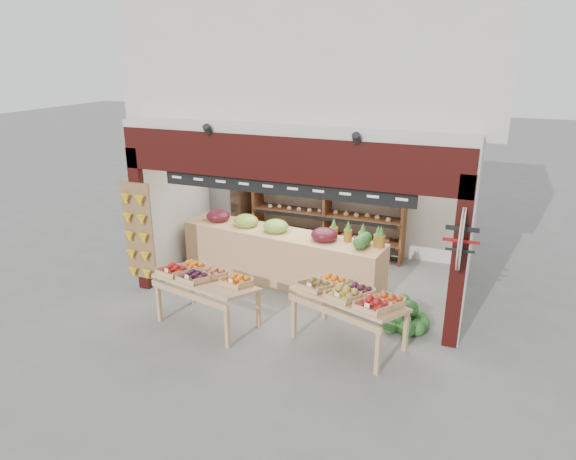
# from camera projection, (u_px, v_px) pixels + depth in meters

# --- Properties ---
(ground) EXTENTS (60.00, 60.00, 0.00)m
(ground) POSITION_uv_depth(u_px,v_px,m) (302.00, 288.00, 9.65)
(ground) COLOR slate
(ground) RESTS_ON ground
(shop_structure) EXTENTS (6.36, 5.12, 5.40)m
(shop_structure) POSITION_uv_depth(u_px,v_px,m) (333.00, 67.00, 9.78)
(shop_structure) COLOR beige
(shop_structure) RESTS_ON ground
(banana_board) EXTENTS (0.60, 0.15, 1.80)m
(banana_board) POSITION_uv_depth(u_px,v_px,m) (138.00, 234.00, 9.20)
(banana_board) COLOR olive
(banana_board) RESTS_ON ground
(gift_sign) EXTENTS (0.04, 0.93, 0.92)m
(gift_sign) POSITION_uv_depth(u_px,v_px,m) (461.00, 238.00, 7.12)
(gift_sign) COLOR #C0F2D9
(gift_sign) RESTS_ON ground
(back_shelving) EXTENTS (3.34, 0.55, 2.04)m
(back_shelving) POSITION_uv_depth(u_px,v_px,m) (327.00, 196.00, 10.98)
(back_shelving) COLOR brown
(back_shelving) RESTS_ON ground
(refrigerator) EXTENTS (0.93, 0.93, 1.94)m
(refrigerator) POSITION_uv_depth(u_px,v_px,m) (228.00, 203.00, 11.61)
(refrigerator) COLOR silver
(refrigerator) RESTS_ON ground
(cardboard_stack) EXTENTS (1.04, 0.81, 0.68)m
(cardboard_stack) POSITION_uv_depth(u_px,v_px,m) (238.00, 252.00, 10.70)
(cardboard_stack) COLOR beige
(cardboard_stack) RESTS_ON ground
(mid_counter) EXTENTS (4.07, 1.29, 1.23)m
(mid_counter) POSITION_uv_depth(u_px,v_px,m) (281.00, 255.00, 9.77)
(mid_counter) COLOR tan
(mid_counter) RESTS_ON ground
(display_table_left) EXTENTS (1.72, 1.19, 1.01)m
(display_table_left) POSITION_uv_depth(u_px,v_px,m) (203.00, 278.00, 8.20)
(display_table_left) COLOR tan
(display_table_left) RESTS_ON ground
(display_table_right) EXTENTS (1.81, 1.37, 1.02)m
(display_table_right) POSITION_uv_depth(u_px,v_px,m) (350.00, 296.00, 7.54)
(display_table_right) COLOR tan
(display_table_right) RESTS_ON ground
(watermelon_pile) EXTENTS (0.72, 0.67, 0.51)m
(watermelon_pile) POSITION_uv_depth(u_px,v_px,m) (406.00, 319.00, 8.14)
(watermelon_pile) COLOR #1F501A
(watermelon_pile) RESTS_ON ground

